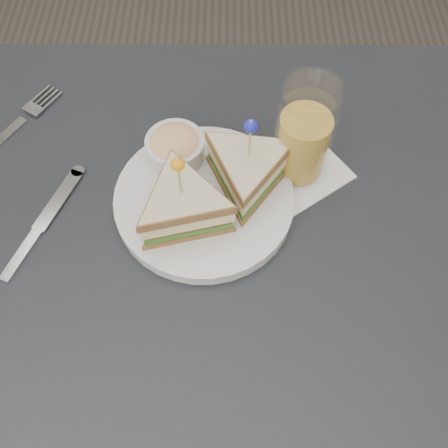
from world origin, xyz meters
TOP-DOWN VIEW (x-y plane):
  - ground_plane at (0.00, 0.00)m, footprint 3.50×3.50m
  - table at (0.00, 0.00)m, footprint 0.80×0.80m
  - plate_meal at (-0.01, 0.07)m, footprint 0.31×0.31m
  - cutlery_fork at (-0.31, 0.21)m, footprint 0.13×0.19m
  - cutlery_knife at (-0.24, 0.03)m, footprint 0.09×0.19m
  - drink_set at (0.12, 0.13)m, footprint 0.17×0.17m

SIDE VIEW (x-z plane):
  - ground_plane at x=0.00m, z-range 0.00..0.00m
  - table at x=0.00m, z-range 0.30..1.05m
  - cutlery_fork at x=-0.31m, z-range 0.75..0.76m
  - cutlery_knife at x=-0.24m, z-range 0.75..0.76m
  - plate_meal at x=-0.01m, z-range 0.72..0.86m
  - drink_set at x=0.12m, z-range 0.74..0.90m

